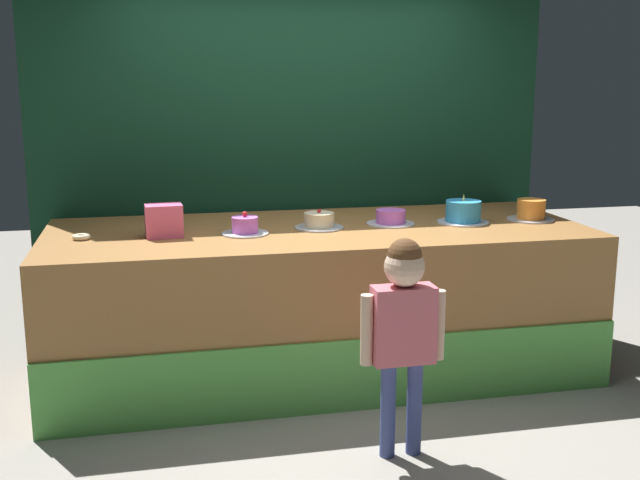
{
  "coord_description": "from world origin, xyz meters",
  "views": [
    {
      "loc": [
        -1.03,
        -4.01,
        1.88
      ],
      "look_at": [
        -0.05,
        0.41,
        0.92
      ],
      "focal_mm": 43.35,
      "sensor_mm": 36.0,
      "label": 1
    }
  ],
  "objects_px": {
    "child_figure": "(403,318)",
    "cake_far_right": "(531,211)",
    "cake_right": "(463,212)",
    "cake_center": "(391,218)",
    "cake_far_left": "(245,227)",
    "cake_left": "(319,221)",
    "donut": "(81,237)",
    "pink_box": "(164,221)"
  },
  "relations": [
    {
      "from": "child_figure",
      "to": "cake_right",
      "type": "height_order",
      "value": "cake_right"
    },
    {
      "from": "pink_box",
      "to": "cake_far_right",
      "type": "xyz_separation_m",
      "value": [
        2.39,
        0.03,
        -0.04
      ]
    },
    {
      "from": "child_figure",
      "to": "cake_far_left",
      "type": "bearing_deg",
      "value": 119.25
    },
    {
      "from": "cake_center",
      "to": "cake_far_right",
      "type": "distance_m",
      "value": 0.96
    },
    {
      "from": "child_figure",
      "to": "cake_left",
      "type": "relative_size",
      "value": 3.64
    },
    {
      "from": "cake_far_left",
      "to": "child_figure",
      "type": "bearing_deg",
      "value": -60.75
    },
    {
      "from": "cake_right",
      "to": "cake_far_right",
      "type": "height_order",
      "value": "cake_right"
    },
    {
      "from": "child_figure",
      "to": "cake_center",
      "type": "distance_m",
      "value": 1.31
    },
    {
      "from": "cake_center",
      "to": "cake_far_right",
      "type": "relative_size",
      "value": 1.01
    },
    {
      "from": "cake_far_left",
      "to": "cake_center",
      "type": "height_order",
      "value": "cake_far_left"
    },
    {
      "from": "cake_left",
      "to": "cake_right",
      "type": "height_order",
      "value": "cake_right"
    },
    {
      "from": "cake_far_left",
      "to": "cake_left",
      "type": "xyz_separation_m",
      "value": [
        0.48,
        0.09,
        -0.0
      ]
    },
    {
      "from": "cake_left",
      "to": "cake_far_right",
      "type": "xyz_separation_m",
      "value": [
        1.44,
        -0.03,
        0.02
      ]
    },
    {
      "from": "pink_box",
      "to": "donut",
      "type": "height_order",
      "value": "pink_box"
    },
    {
      "from": "child_figure",
      "to": "cake_far_right",
      "type": "height_order",
      "value": "child_figure"
    },
    {
      "from": "pink_box",
      "to": "child_figure",
      "type": "bearing_deg",
      "value": -46.12
    },
    {
      "from": "cake_center",
      "to": "cake_right",
      "type": "distance_m",
      "value": 0.48
    },
    {
      "from": "cake_right",
      "to": "pink_box",
      "type": "bearing_deg",
      "value": -178.83
    },
    {
      "from": "donut",
      "to": "cake_far_left",
      "type": "bearing_deg",
      "value": -3.15
    },
    {
      "from": "pink_box",
      "to": "cake_right",
      "type": "xyz_separation_m",
      "value": [
        1.92,
        0.04,
        -0.03
      ]
    },
    {
      "from": "cake_far_left",
      "to": "cake_center",
      "type": "xyz_separation_m",
      "value": [
        0.96,
        0.11,
        -0.0
      ]
    },
    {
      "from": "cake_far_left",
      "to": "cake_far_right",
      "type": "relative_size",
      "value": 0.92
    },
    {
      "from": "cake_right",
      "to": "cake_far_right",
      "type": "distance_m",
      "value": 0.48
    },
    {
      "from": "cake_far_left",
      "to": "cake_right",
      "type": "xyz_separation_m",
      "value": [
        1.44,
        0.07,
        0.02
      ]
    },
    {
      "from": "cake_far_left",
      "to": "cake_left",
      "type": "height_order",
      "value": "cake_far_left"
    },
    {
      "from": "child_figure",
      "to": "cake_left",
      "type": "distance_m",
      "value": 1.25
    },
    {
      "from": "pink_box",
      "to": "cake_left",
      "type": "bearing_deg",
      "value": 3.65
    },
    {
      "from": "cake_center",
      "to": "cake_right",
      "type": "xyz_separation_m",
      "value": [
        0.48,
        -0.05,
        0.03
      ]
    },
    {
      "from": "cake_left",
      "to": "cake_center",
      "type": "distance_m",
      "value": 0.48
    },
    {
      "from": "cake_center",
      "to": "cake_far_left",
      "type": "bearing_deg",
      "value": -173.24
    },
    {
      "from": "cake_left",
      "to": "cake_right",
      "type": "bearing_deg",
      "value": -1.32
    },
    {
      "from": "cake_far_left",
      "to": "cake_far_right",
      "type": "xyz_separation_m",
      "value": [
        1.92,
        0.06,
        0.02
      ]
    },
    {
      "from": "cake_center",
      "to": "pink_box",
      "type": "bearing_deg",
      "value": -176.53
    },
    {
      "from": "donut",
      "to": "cake_far_left",
      "type": "distance_m",
      "value": 0.96
    },
    {
      "from": "pink_box",
      "to": "cake_left",
      "type": "relative_size",
      "value": 0.7
    },
    {
      "from": "pink_box",
      "to": "cake_far_right",
      "type": "bearing_deg",
      "value": 0.76
    },
    {
      "from": "pink_box",
      "to": "cake_left",
      "type": "height_order",
      "value": "pink_box"
    },
    {
      "from": "child_figure",
      "to": "cake_right",
      "type": "xyz_separation_m",
      "value": [
        0.8,
        1.19,
        0.29
      ]
    },
    {
      "from": "pink_box",
      "to": "cake_left",
      "type": "xyz_separation_m",
      "value": [
        0.96,
        0.06,
        -0.05
      ]
    },
    {
      "from": "cake_far_left",
      "to": "cake_far_right",
      "type": "distance_m",
      "value": 1.92
    },
    {
      "from": "cake_right",
      "to": "donut",
      "type": "bearing_deg",
      "value": -179.7
    },
    {
      "from": "child_figure",
      "to": "cake_center",
      "type": "relative_size",
      "value": 3.6
    }
  ]
}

